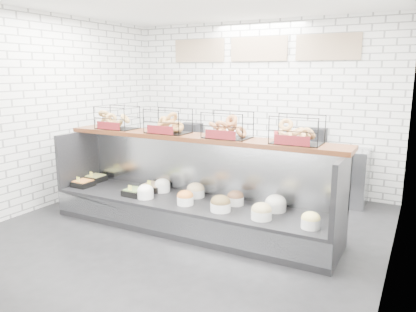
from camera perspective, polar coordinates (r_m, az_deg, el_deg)
The scene contains 5 objects.
ground at distance 5.41m, azimuth -4.34°, elevation -11.15°, with size 5.50×5.50×0.00m, color black.
room_shell at distance 5.50m, azimuth -1.23°, elevation 11.28°, with size 5.02×5.51×3.01m.
display_case at distance 5.56m, azimuth -2.36°, elevation -6.87°, with size 4.00×0.90×1.20m.
bagel_shelf at distance 5.48m, azimuth -1.65°, elevation 4.11°, with size 4.10×0.50×0.40m.
prep_counter at distance 7.33m, azimuth 5.85°, elevation -1.19°, with size 4.00×0.60×1.20m.
Camera 1 is at (2.71, -4.18, 2.10)m, focal length 35.00 mm.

